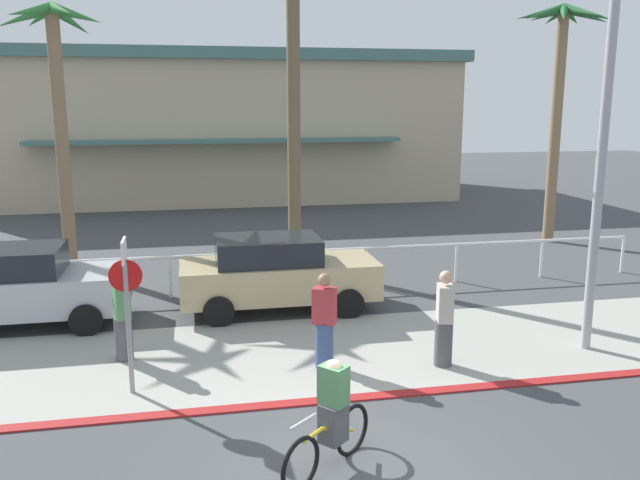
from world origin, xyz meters
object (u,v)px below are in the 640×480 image
(car_silver_1, at_px, (17,286))
(palm_tree_2, at_px, (56,80))
(streetlight_curb, at_px, (613,123))
(pedestrian_0, at_px, (324,325))
(palm_tree_3, at_px, (294,13))
(pedestrian_2, at_px, (444,322))
(stop_sign_bike_lane, at_px, (127,294))
(palm_tree_4, at_px, (561,61))
(pedestrian_1, at_px, (123,319))
(car_tan_2, at_px, (276,273))
(cyclist_yellow_0, at_px, (331,418))

(car_silver_1, bearing_deg, palm_tree_2, 87.24)
(streetlight_curb, bearing_deg, pedestrian_0, 176.63)
(car_silver_1, bearing_deg, streetlight_curb, -19.00)
(palm_tree_3, height_order, pedestrian_2, palm_tree_3)
(stop_sign_bike_lane, distance_m, palm_tree_2, 9.77)
(palm_tree_3, xyz_separation_m, palm_tree_4, (9.00, 2.00, -1.02))
(streetlight_curb, xyz_separation_m, pedestrian_1, (-8.63, 1.35, -3.48))
(palm_tree_4, bearing_deg, pedestrian_1, -148.29)
(car_silver_1, distance_m, car_tan_2, 5.48)
(streetlight_curb, height_order, palm_tree_4, palm_tree_4)
(palm_tree_3, xyz_separation_m, pedestrian_0, (-0.67, -7.19, -6.13))
(streetlight_curb, bearing_deg, palm_tree_3, 120.66)
(stop_sign_bike_lane, bearing_deg, pedestrian_1, 99.31)
(palm_tree_2, height_order, pedestrian_0, palm_tree_2)
(palm_tree_2, relative_size, pedestrian_0, 4.15)
(streetlight_curb, relative_size, car_silver_1, 1.70)
(palm_tree_4, height_order, car_tan_2, palm_tree_4)
(palm_tree_3, bearing_deg, car_silver_1, -150.30)
(streetlight_curb, distance_m, palm_tree_4, 10.66)
(stop_sign_bike_lane, xyz_separation_m, streetlight_curb, (8.38, 0.12, 2.60))
(palm_tree_2, relative_size, pedestrian_1, 4.22)
(car_silver_1, bearing_deg, pedestrian_0, -30.69)
(cyclist_yellow_0, height_order, pedestrian_1, pedestrian_1)
(pedestrian_0, distance_m, pedestrian_1, 3.67)
(palm_tree_3, distance_m, pedestrian_0, 9.47)
(palm_tree_2, bearing_deg, streetlight_curb, -38.96)
(pedestrian_1, relative_size, pedestrian_2, 0.97)
(car_tan_2, distance_m, pedestrian_2, 4.58)
(pedestrian_0, bearing_deg, streetlight_curb, -3.37)
(palm_tree_2, height_order, car_tan_2, palm_tree_2)
(palm_tree_2, distance_m, pedestrian_1, 8.81)
(stop_sign_bike_lane, height_order, pedestrian_2, stop_sign_bike_lane)
(stop_sign_bike_lane, relative_size, car_tan_2, 0.58)
(car_tan_2, bearing_deg, palm_tree_4, 29.52)
(palm_tree_2, bearing_deg, cyclist_yellow_0, -66.55)
(pedestrian_2, bearing_deg, streetlight_curb, 0.76)
(palm_tree_3, distance_m, cyclist_yellow_0, 12.22)
(streetlight_curb, height_order, pedestrian_1, streetlight_curb)
(palm_tree_3, bearing_deg, pedestrian_1, -124.26)
(car_tan_2, relative_size, cyclist_yellow_0, 2.93)
(car_silver_1, relative_size, pedestrian_2, 2.49)
(streetlight_curb, relative_size, cyclist_yellow_0, 5.00)
(car_silver_1, bearing_deg, car_tan_2, 0.37)
(palm_tree_2, relative_size, car_silver_1, 1.64)
(pedestrian_1, xyz_separation_m, pedestrian_2, (5.62, -1.39, 0.03))
(pedestrian_0, bearing_deg, cyclist_yellow_0, -100.19)
(car_tan_2, bearing_deg, streetlight_curb, -34.78)
(palm_tree_2, relative_size, palm_tree_4, 0.94)
(palm_tree_3, relative_size, car_silver_1, 2.14)
(car_silver_1, bearing_deg, pedestrian_1, -46.00)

